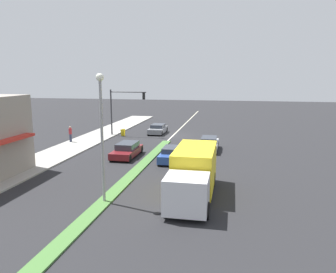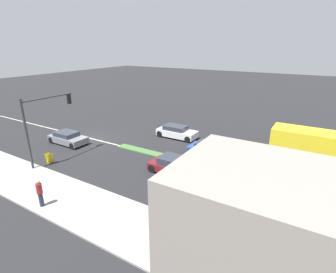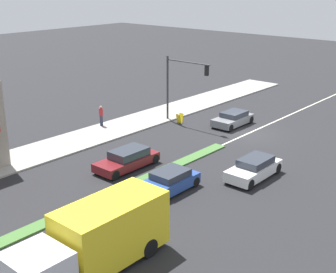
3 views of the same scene
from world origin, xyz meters
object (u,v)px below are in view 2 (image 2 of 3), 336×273
coupe_blue (210,150)px  delivery_truck (316,149)px  van_white (177,132)px  sedan_maroon (177,166)px  traffic_signal_main (42,118)px  pedestrian (40,193)px  suv_grey (68,138)px  warning_aframe_sign (49,158)px

coupe_blue → delivery_truck: bearing=109.3°
coupe_blue → van_white: size_ratio=0.92×
delivery_truck → sedan_maroon: size_ratio=1.64×
traffic_signal_main → van_white: traffic_signal_main is taller
pedestrian → delivery_truck: (-15.37, 13.74, 0.43)m
traffic_signal_main → sedan_maroon: size_ratio=1.23×
sedan_maroon → traffic_signal_main: bearing=-69.0°
sedan_maroon → suv_grey: bearing=-90.0°
pedestrian → warning_aframe_sign: 6.81m
traffic_signal_main → sedan_maroon: (-3.92, 10.21, -3.28)m
warning_aframe_sign → suv_grey: size_ratio=0.21×
coupe_blue → traffic_signal_main: bearing=-53.1°
warning_aframe_sign → sedan_maroon: sedan_maroon is taller
pedestrian → sedan_maroon: pedestrian is taller
pedestrian → coupe_blue: pedestrian is taller
warning_aframe_sign → delivery_truck: delivery_truck is taller
pedestrian → warning_aframe_sign: size_ratio=2.08×
pedestrian → coupe_blue: size_ratio=0.45×
suv_grey → pedestrian: bearing=43.4°
pedestrian → suv_grey: pedestrian is taller
coupe_blue → sedan_maroon: size_ratio=0.86×
traffic_signal_main → suv_grey: bearing=-148.5°
van_white → suv_grey: 11.12m
pedestrian → coupe_blue: bearing=155.4°
pedestrian → van_white: (-15.37, 0.74, -0.40)m
pedestrian → delivery_truck: size_ratio=0.23×
sedan_maroon → suv_grey: sedan_maroon is taller
traffic_signal_main → warning_aframe_sign: traffic_signal_main is taller
warning_aframe_sign → van_white: bearing=151.6°
pedestrian → van_white: 15.40m
delivery_truck → van_white: bearing=-90.0°
suv_grey → coupe_blue: bearing=108.1°
delivery_truck → coupe_blue: bearing=-70.7°
warning_aframe_sign → sedan_maroon: 10.85m
pedestrian → sedan_maroon: bearing=149.1°
delivery_truck → sedan_maroon: 11.44m
warning_aframe_sign → sedan_maroon: bearing=110.9°
traffic_signal_main → warning_aframe_sign: 3.48m
warning_aframe_sign → van_white: size_ratio=0.20×
traffic_signal_main → suv_grey: (-3.92, -2.41, -3.31)m
warning_aframe_sign → coupe_blue: coupe_blue is taller
warning_aframe_sign → van_white: 12.59m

